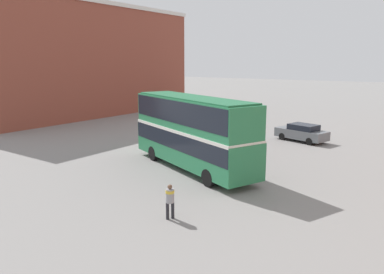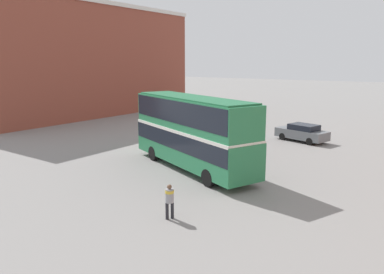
# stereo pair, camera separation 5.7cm
# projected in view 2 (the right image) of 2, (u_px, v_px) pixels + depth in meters

# --- Properties ---
(ground_plane) EXTENTS (240.00, 240.00, 0.00)m
(ground_plane) POSITION_uv_depth(u_px,v_px,m) (221.00, 171.00, 23.91)
(ground_plane) COLOR gray
(building_row_left) EXTENTS (8.81, 31.41, 14.04)m
(building_row_left) POSITION_uv_depth(u_px,v_px,m) (87.00, 60.00, 48.42)
(building_row_left) COLOR brown
(building_row_left) RESTS_ON ground_plane
(double_decker_bus) EXTENTS (11.06, 6.43, 4.68)m
(double_decker_bus) POSITION_uv_depth(u_px,v_px,m) (192.00, 128.00, 23.85)
(double_decker_bus) COLOR #287A4C
(double_decker_bus) RESTS_ON ground_plane
(pedestrian_foreground) EXTENTS (0.54, 0.54, 1.60)m
(pedestrian_foreground) POSITION_uv_depth(u_px,v_px,m) (170.00, 198.00, 16.42)
(pedestrian_foreground) COLOR #232328
(pedestrian_foreground) RESTS_ON ground_plane
(parked_car_kerb_near) EXTENTS (4.93, 2.70, 1.59)m
(parked_car_kerb_near) POSITION_uv_depth(u_px,v_px,m) (229.00, 124.00, 37.04)
(parked_car_kerb_near) COLOR maroon
(parked_car_kerb_near) RESTS_ON ground_plane
(parked_car_kerb_far) EXTENTS (4.78, 2.92, 1.52)m
(parked_car_kerb_far) POSITION_uv_depth(u_px,v_px,m) (302.00, 133.00, 32.59)
(parked_car_kerb_far) COLOR slate
(parked_car_kerb_far) RESTS_ON ground_plane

